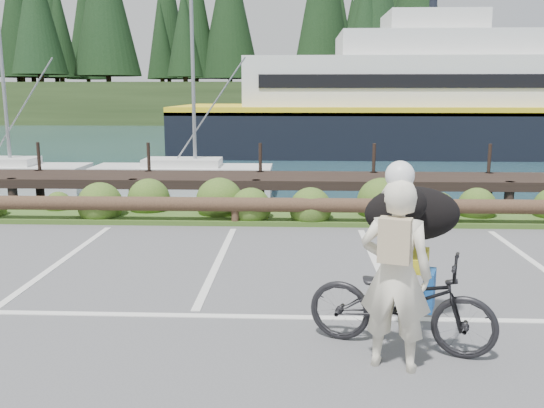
{
  "coord_description": "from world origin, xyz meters",
  "views": [
    {
      "loc": [
        1.28,
        -7.16,
        2.75
      ],
      "look_at": [
        0.92,
        1.34,
        1.1
      ],
      "focal_mm": 38.0,
      "sensor_mm": 36.0,
      "label": 1
    }
  ],
  "objects": [
    {
      "name": "cyclist",
      "position": [
        2.27,
        -1.65,
        0.98
      ],
      "size": [
        0.82,
        0.67,
        1.95
      ],
      "primitive_type": "imported",
      "rotation": [
        0.0,
        0.0,
        2.82
      ],
      "color": "silver",
      "rests_on": "ground"
    },
    {
      "name": "ground",
      "position": [
        0.0,
        0.0,
        0.0
      ],
      "size": [
        72.0,
        72.0,
        0.0
      ],
      "primitive_type": "plane",
      "color": "#4F5052"
    },
    {
      "name": "harbor_backdrop",
      "position": [
        0.39,
        78.52,
        -0.0
      ],
      "size": [
        170.0,
        160.0,
        30.0
      ],
      "color": "#1C3843",
      "rests_on": "ground"
    },
    {
      "name": "log_rail",
      "position": [
        0.0,
        4.6,
        0.0
      ],
      "size": [
        32.0,
        0.3,
        0.6
      ],
      "primitive_type": null,
      "color": "#443021",
      "rests_on": "ground"
    },
    {
      "name": "vegetation_strip",
      "position": [
        0.0,
        5.3,
        0.05
      ],
      "size": [
        34.0,
        1.6,
        0.1
      ],
      "primitive_type": "cube",
      "color": "#3D5B21",
      "rests_on": "ground"
    },
    {
      "name": "bicycle",
      "position": [
        2.42,
        -1.21,
        0.53
      ],
      "size": [
        2.14,
        1.3,
        1.06
      ],
      "primitive_type": "imported",
      "rotation": [
        0.0,
        0.0,
        1.25
      ],
      "color": "black",
      "rests_on": "ground"
    },
    {
      "name": "dog",
      "position": [
        2.62,
        -0.59,
        1.38
      ],
      "size": [
        0.85,
        1.21,
        0.63
      ],
      "primitive_type": "ellipsoid",
      "rotation": [
        0.0,
        0.0,
        1.25
      ],
      "color": "black",
      "rests_on": "bicycle"
    }
  ]
}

